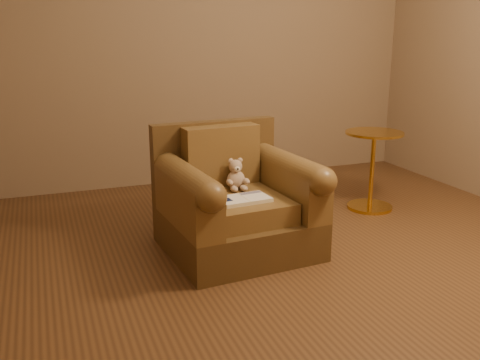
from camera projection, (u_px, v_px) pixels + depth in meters
name	position (u px, v px, depth m)	size (l,w,h in m)	color
floor	(306.00, 257.00, 3.37)	(4.00, 4.00, 0.00)	brown
armchair	(235.00, 203.00, 3.44)	(0.95, 0.91, 0.79)	#51381B
teddy_bear	(236.00, 177.00, 3.48)	(0.15, 0.17, 0.21)	tan
guidebook	(244.00, 199.00, 3.25)	(0.33, 0.21, 0.03)	beige
side_table	(372.00, 168.00, 4.21)	(0.45, 0.45, 0.63)	gold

